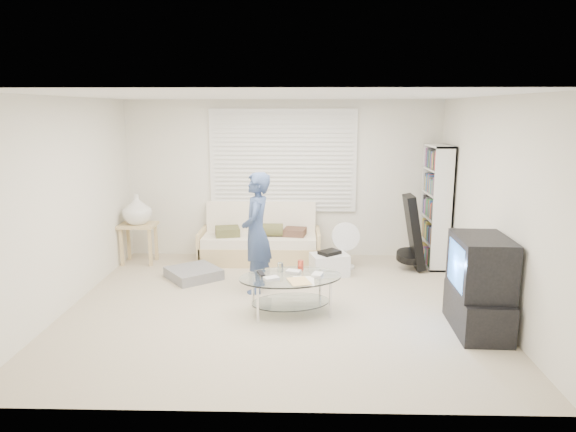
{
  "coord_description": "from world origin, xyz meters",
  "views": [
    {
      "loc": [
        0.29,
        -5.9,
        2.35
      ],
      "look_at": [
        0.13,
        0.3,
        1.06
      ],
      "focal_mm": 32.0,
      "sensor_mm": 36.0,
      "label": 1
    }
  ],
  "objects_px": {
    "bookshelf": "(436,206)",
    "futon_sofa": "(260,243)",
    "coffee_table": "(291,283)",
    "tv_unit": "(479,286)"
  },
  "relations": [
    {
      "from": "bookshelf",
      "to": "futon_sofa",
      "type": "bearing_deg",
      "value": 177.48
    },
    {
      "from": "futon_sofa",
      "to": "tv_unit",
      "type": "distance_m",
      "value": 3.59
    },
    {
      "from": "bookshelf",
      "to": "tv_unit",
      "type": "xyz_separation_m",
      "value": [
        -0.13,
        -2.4,
        -0.41
      ]
    },
    {
      "from": "bookshelf",
      "to": "coffee_table",
      "type": "relative_size",
      "value": 1.37
    },
    {
      "from": "futon_sofa",
      "to": "coffee_table",
      "type": "xyz_separation_m",
      "value": [
        0.53,
        -2.08,
        0.06
      ]
    },
    {
      "from": "bookshelf",
      "to": "tv_unit",
      "type": "relative_size",
      "value": 1.77
    },
    {
      "from": "tv_unit",
      "to": "futon_sofa",
      "type": "bearing_deg",
      "value": 135.36
    },
    {
      "from": "bookshelf",
      "to": "coffee_table",
      "type": "xyz_separation_m",
      "value": [
        -2.15,
        -1.96,
        -0.56
      ]
    },
    {
      "from": "futon_sofa",
      "to": "coffee_table",
      "type": "relative_size",
      "value": 1.4
    },
    {
      "from": "tv_unit",
      "to": "bookshelf",
      "type": "bearing_deg",
      "value": 87.01
    }
  ]
}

